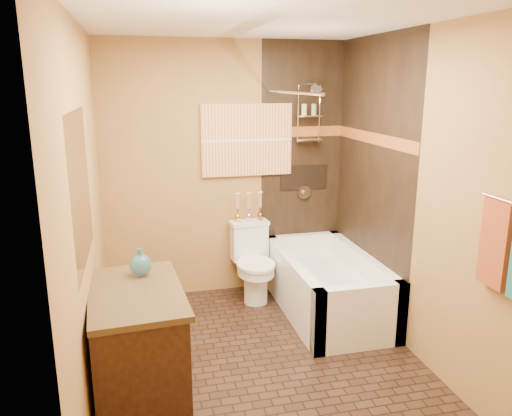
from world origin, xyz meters
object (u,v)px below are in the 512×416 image
object	(u,v)px
sunset_painting	(247,140)
vanity	(138,350)
bathtub	(327,290)
toilet	(253,262)

from	to	relation	value
sunset_painting	vanity	size ratio (longest dim) A/B	0.92
bathtub	vanity	distance (m)	2.02
sunset_painting	bathtub	xyz separation A→B (m)	(0.60, -0.73, -1.33)
toilet	vanity	bearing A→B (deg)	-132.07
sunset_painting	toilet	bearing A→B (deg)	-90.00
sunset_painting	bathtub	size ratio (longest dim) A/B	0.60
toilet	vanity	distance (m)	1.88
bathtub	vanity	xyz separation A→B (m)	(-1.72, -1.04, 0.20)
bathtub	vanity	world-z (taller)	vanity
toilet	sunset_painting	bearing A→B (deg)	84.63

